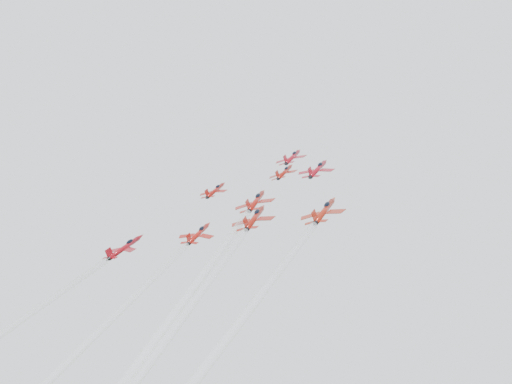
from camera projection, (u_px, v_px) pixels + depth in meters
The scene contains 8 objects.
jet_lead at pixel (293, 157), 166.42m from camera, with size 9.88×12.09×9.41m.
jet_row2_left at pixel (215, 190), 157.38m from camera, with size 8.64×10.57×8.22m.
jet_row2_center at pixel (285, 172), 153.76m from camera, with size 8.54×10.45×8.13m.
jet_row2_right at pixel (318, 169), 146.99m from camera, with size 9.91×12.13×9.44m.
jet_center at pixel (139, 323), 94.06m from camera, with size 10.50×91.60×70.62m.
jet_rear_left at pixel (79, 347), 92.24m from camera, with size 8.55×74.64×57.55m.
jet_rear_right at pixel (123, 362), 83.29m from camera, with size 10.39×90.71×69.93m.
jet_rear_farright at pixel (222, 361), 75.83m from camera, with size 10.05×87.69×67.60m.
Camera 1 is at (65.68, -118.06, 120.67)m, focal length 40.00 mm.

